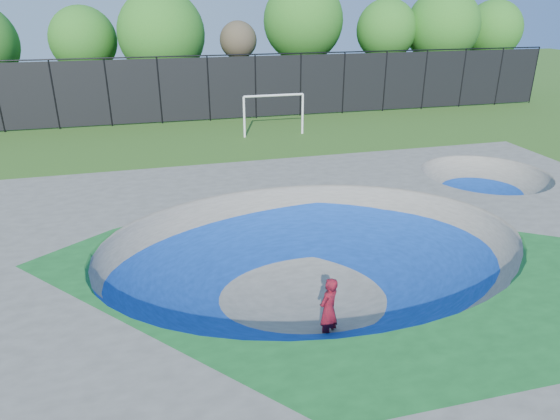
# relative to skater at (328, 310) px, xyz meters

# --- Properties ---
(ground) EXTENTS (120.00, 120.00, 0.00)m
(ground) POSITION_rel_skater_xyz_m (0.31, 2.04, -0.78)
(ground) COLOR #2B5517
(ground) RESTS_ON ground
(skate_deck) EXTENTS (22.00, 14.00, 1.50)m
(skate_deck) POSITION_rel_skater_xyz_m (0.31, 2.04, -0.03)
(skate_deck) COLOR gray
(skate_deck) RESTS_ON ground
(skater) EXTENTS (0.68, 0.63, 1.57)m
(skater) POSITION_rel_skater_xyz_m (0.00, 0.00, 0.00)
(skater) COLOR red
(skater) RESTS_ON ground
(skateboard) EXTENTS (0.80, 0.54, 0.05)m
(skateboard) POSITION_rel_skater_xyz_m (0.00, 0.00, -0.76)
(skateboard) COLOR black
(skateboard) RESTS_ON ground
(soccer_goal) EXTENTS (3.50, 0.12, 2.31)m
(soccer_goal) POSITION_rel_skater_xyz_m (3.33, 18.33, 0.82)
(soccer_goal) COLOR white
(soccer_goal) RESTS_ON ground
(fence) EXTENTS (48.09, 0.09, 4.04)m
(fence) POSITION_rel_skater_xyz_m (0.31, 23.04, 1.31)
(fence) COLOR black
(fence) RESTS_ON ground
(treeline) EXTENTS (51.70, 7.95, 8.66)m
(treeline) POSITION_rel_skater_xyz_m (0.28, 28.04, 4.27)
(treeline) COLOR #453422
(treeline) RESTS_ON ground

